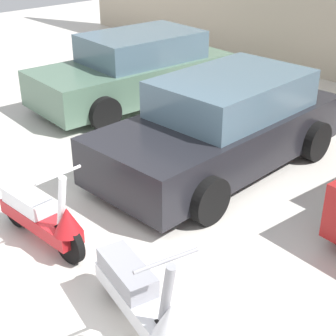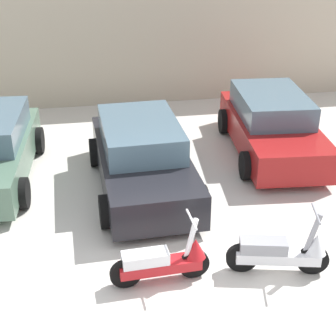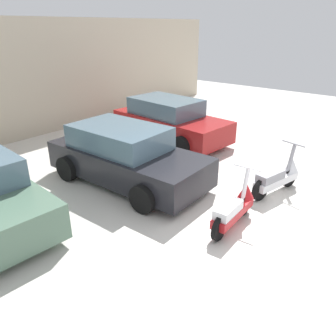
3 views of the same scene
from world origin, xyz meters
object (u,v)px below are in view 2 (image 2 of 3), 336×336
(scooter_front_left, at_px, (165,261))
(car_rear_center, at_px, (142,158))
(scooter_front_right, at_px, (283,251))
(car_rear_right, at_px, (272,125))

(scooter_front_left, bearing_deg, car_rear_center, 86.11)
(scooter_front_left, distance_m, scooter_front_right, 1.81)
(scooter_front_left, xyz_separation_m, scooter_front_right, (1.80, -0.09, 0.01))
(scooter_front_right, bearing_deg, car_rear_center, 132.59)
(car_rear_center, height_order, car_rear_right, car_rear_center)
(scooter_front_left, height_order, scooter_front_right, scooter_front_right)
(car_rear_center, bearing_deg, car_rear_right, 109.13)
(scooter_front_right, bearing_deg, scooter_front_left, -170.30)
(scooter_front_right, relative_size, car_rear_center, 0.38)
(scooter_front_left, relative_size, car_rear_right, 0.37)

